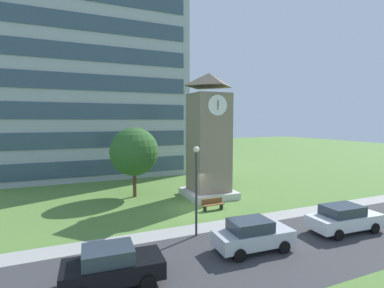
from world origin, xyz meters
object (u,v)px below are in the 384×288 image
object	(u,v)px
parked_car_white	(344,218)
tree_near_tower	(134,152)
parked_car_black	(112,266)
parked_car_silver	(253,235)
clock_tower	(209,142)
park_bench	(213,204)
street_lamp	(196,180)

from	to	relation	value
parked_car_white	tree_near_tower	bearing A→B (deg)	127.83
parked_car_black	parked_car_white	size ratio (longest dim) A/B	0.88
parked_car_black	parked_car_white	bearing A→B (deg)	1.48
tree_near_tower	parked_car_silver	world-z (taller)	tree_near_tower
tree_near_tower	parked_car_white	xyz separation A→B (m)	(10.36, -13.35, -3.29)
clock_tower	parked_car_black	distance (m)	15.51
parked_car_black	parked_car_silver	size ratio (longest dim) A/B	0.97
parked_car_silver	parked_car_white	distance (m)	6.77
park_bench	parked_car_silver	xyz separation A→B (m)	(-1.20, -6.98, 0.40)
clock_tower	parked_car_silver	distance (m)	11.75
parked_car_black	parked_car_silver	bearing A→B (deg)	3.47
clock_tower	parked_car_black	world-z (taller)	clock_tower
clock_tower	tree_near_tower	distance (m)	6.81
park_bench	parked_car_black	xyz separation A→B (m)	(-8.54, -7.43, 0.40)
park_bench	parked_car_white	distance (m)	9.00
tree_near_tower	parked_car_black	size ratio (longest dim) A/B	1.51
park_bench	parked_car_black	world-z (taller)	parked_car_black
street_lamp	park_bench	bearing A→B (deg)	51.71
park_bench	street_lamp	distance (m)	5.94
street_lamp	tree_near_tower	xyz separation A→B (m)	(-1.60, 10.33, 0.75)
tree_near_tower	parked_car_silver	bearing A→B (deg)	-74.86
tree_near_tower	parked_car_white	size ratio (longest dim) A/B	1.32
clock_tower	parked_car_white	distance (m)	12.24
parked_car_silver	street_lamp	bearing A→B (deg)	124.18
parked_car_silver	park_bench	bearing A→B (deg)	80.21
clock_tower	tree_near_tower	size ratio (longest dim) A/B	1.76
parked_car_black	parked_car_silver	distance (m)	7.35
tree_near_tower	parked_car_silver	size ratio (longest dim) A/B	1.46
tree_near_tower	park_bench	bearing A→B (deg)	-52.66
park_bench	street_lamp	bearing A→B (deg)	-128.29
clock_tower	park_bench	distance (m)	6.04
park_bench	parked_car_white	size ratio (longest dim) A/B	0.38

